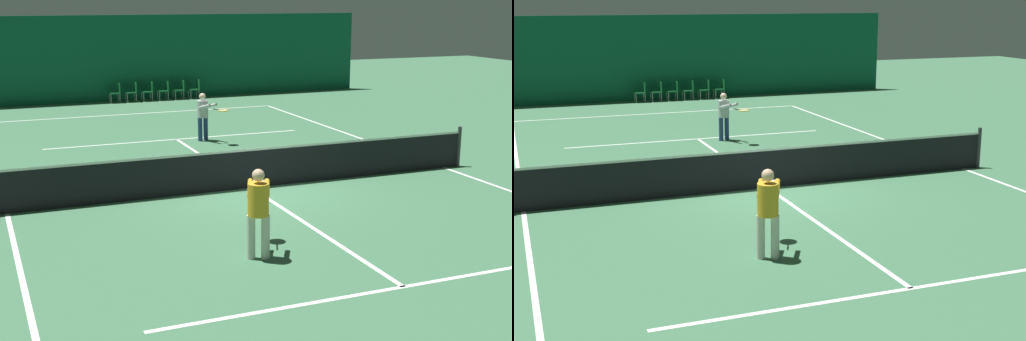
# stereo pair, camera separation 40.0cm
# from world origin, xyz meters

# --- Properties ---
(ground_plane) EXTENTS (60.00, 60.00, 0.00)m
(ground_plane) POSITION_xyz_m (0.00, 0.00, 0.00)
(ground_plane) COLOR #3D704C
(backdrop_curtain) EXTENTS (23.00, 0.12, 3.66)m
(backdrop_curtain) POSITION_xyz_m (0.00, 15.70, 1.83)
(backdrop_curtain) COLOR #0F5138
(backdrop_curtain) RESTS_ON ground
(court_line_baseline_far) EXTENTS (11.00, 0.10, 0.00)m
(court_line_baseline_far) POSITION_xyz_m (0.00, 11.90, 0.00)
(court_line_baseline_far) COLOR white
(court_line_baseline_far) RESTS_ON ground
(court_line_service_far) EXTENTS (8.25, 0.10, 0.00)m
(court_line_service_far) POSITION_xyz_m (0.00, 6.40, 0.00)
(court_line_service_far) COLOR white
(court_line_service_far) RESTS_ON ground
(court_line_service_near) EXTENTS (8.25, 0.10, 0.00)m
(court_line_service_near) POSITION_xyz_m (0.00, -6.40, 0.00)
(court_line_service_near) COLOR white
(court_line_service_near) RESTS_ON ground
(court_line_sideline_left) EXTENTS (0.10, 23.80, 0.00)m
(court_line_sideline_left) POSITION_xyz_m (-5.50, 0.00, 0.00)
(court_line_sideline_left) COLOR white
(court_line_sideline_left) RESTS_ON ground
(court_line_sideline_right) EXTENTS (0.10, 23.80, 0.00)m
(court_line_sideline_right) POSITION_xyz_m (5.50, 0.00, 0.00)
(court_line_sideline_right) COLOR white
(court_line_sideline_right) RESTS_ON ground
(court_line_centre) EXTENTS (0.10, 12.80, 0.00)m
(court_line_centre) POSITION_xyz_m (0.00, 0.00, 0.00)
(court_line_centre) COLOR white
(court_line_centre) RESTS_ON ground
(tennis_net) EXTENTS (12.00, 0.10, 1.07)m
(tennis_net) POSITION_xyz_m (0.00, 0.00, 0.51)
(tennis_net) COLOR black
(tennis_net) RESTS_ON ground
(player_near) EXTENTS (0.84, 1.35, 1.60)m
(player_near) POSITION_xyz_m (-1.61, -4.35, 0.93)
(player_near) COLOR beige
(player_near) RESTS_ON ground
(player_far) EXTENTS (0.82, 1.30, 1.50)m
(player_far) POSITION_xyz_m (0.75, 5.87, 0.87)
(player_far) COLOR navy
(player_far) RESTS_ON ground
(courtside_chair_0) EXTENTS (0.44, 0.44, 0.84)m
(courtside_chair_0) POSITION_xyz_m (-0.15, 15.15, 0.49)
(courtside_chair_0) COLOR #99999E
(courtside_chair_0) RESTS_ON ground
(courtside_chair_1) EXTENTS (0.44, 0.44, 0.84)m
(courtside_chair_1) POSITION_xyz_m (0.56, 15.15, 0.49)
(courtside_chair_1) COLOR #99999E
(courtside_chair_1) RESTS_ON ground
(courtside_chair_2) EXTENTS (0.44, 0.44, 0.84)m
(courtside_chair_2) POSITION_xyz_m (1.26, 15.15, 0.49)
(courtside_chair_2) COLOR #99999E
(courtside_chair_2) RESTS_ON ground
(courtside_chair_3) EXTENTS (0.44, 0.44, 0.84)m
(courtside_chair_3) POSITION_xyz_m (1.97, 15.15, 0.49)
(courtside_chair_3) COLOR #99999E
(courtside_chair_3) RESTS_ON ground
(courtside_chair_4) EXTENTS (0.44, 0.44, 0.84)m
(courtside_chair_4) POSITION_xyz_m (2.67, 15.15, 0.49)
(courtside_chair_4) COLOR #99999E
(courtside_chair_4) RESTS_ON ground
(courtside_chair_5) EXTENTS (0.44, 0.44, 0.84)m
(courtside_chair_5) POSITION_xyz_m (3.38, 15.15, 0.49)
(courtside_chair_5) COLOR #99999E
(courtside_chair_5) RESTS_ON ground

